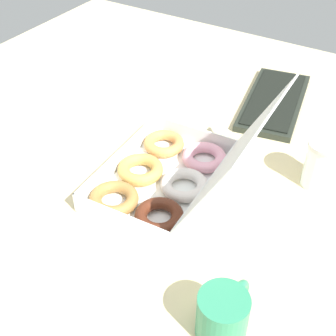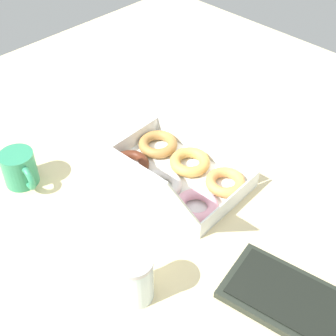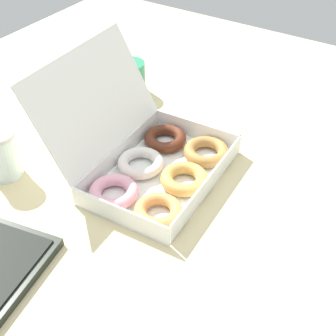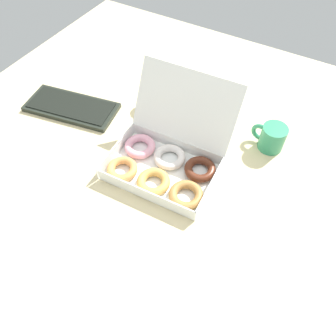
{
  "view_description": "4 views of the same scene",
  "coord_description": "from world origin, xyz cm",
  "px_view_note": "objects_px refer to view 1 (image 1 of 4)",
  "views": [
    {
      "loc": [
        68.66,
        44.21,
        72.06
      ],
      "look_at": [
        -1.11,
        1.5,
        5.02
      ],
      "focal_mm": 50.0,
      "sensor_mm": 36.0,
      "label": 1
    },
    {
      "loc": [
        -62.37,
        64.69,
        84.6
      ],
      "look_at": [
        1.84,
        0.05,
        1.9
      ],
      "focal_mm": 50.0,
      "sensor_mm": 36.0,
      "label": 2
    },
    {
      "loc": [
        -69.33,
        -45.49,
        70.33
      ],
      "look_at": [
        -1.62,
        -2.13,
        4.07
      ],
      "focal_mm": 50.0,
      "sensor_mm": 36.0,
      "label": 3
    },
    {
      "loc": [
        33.72,
        -56.34,
        87.6
      ],
      "look_at": [
        1.04,
        0.76,
        2.74
      ],
      "focal_mm": 35.0,
      "sensor_mm": 36.0,
      "label": 4
    }
  ],
  "objects_px": {
    "donut_box": "(169,175)",
    "keyboard": "(274,101)",
    "coffee_mug": "(224,314)",
    "glass_jar": "(322,164)"
  },
  "relations": [
    {
      "from": "donut_box",
      "to": "keyboard",
      "type": "xyz_separation_m",
      "value": [
        -0.47,
        0.07,
        -0.02
      ]
    },
    {
      "from": "donut_box",
      "to": "coffee_mug",
      "type": "bearing_deg",
      "value": 44.9
    },
    {
      "from": "keyboard",
      "to": "glass_jar",
      "type": "bearing_deg",
      "value": 37.67
    },
    {
      "from": "donut_box",
      "to": "glass_jar",
      "type": "height_order",
      "value": "donut_box"
    },
    {
      "from": "donut_box",
      "to": "keyboard",
      "type": "distance_m",
      "value": 0.47
    },
    {
      "from": "donut_box",
      "to": "coffee_mug",
      "type": "height_order",
      "value": "donut_box"
    },
    {
      "from": "keyboard",
      "to": "glass_jar",
      "type": "xyz_separation_m",
      "value": [
        0.28,
        0.22,
        0.05
      ]
    },
    {
      "from": "keyboard",
      "to": "donut_box",
      "type": "bearing_deg",
      "value": -9.09
    },
    {
      "from": "keyboard",
      "to": "glass_jar",
      "type": "distance_m",
      "value": 0.36
    },
    {
      "from": "glass_jar",
      "to": "keyboard",
      "type": "bearing_deg",
      "value": -142.33
    }
  ]
}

